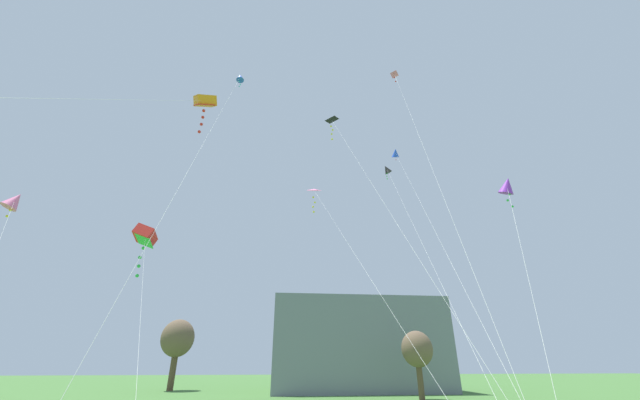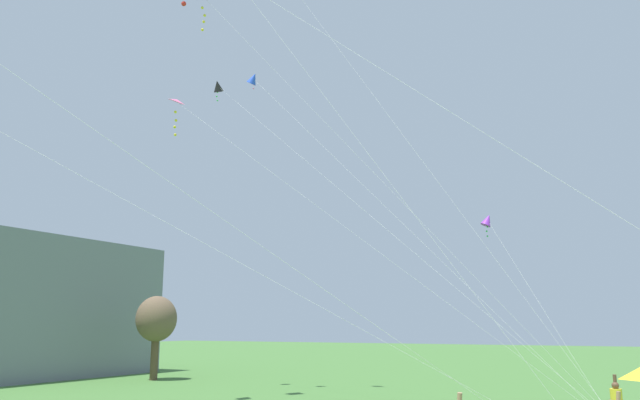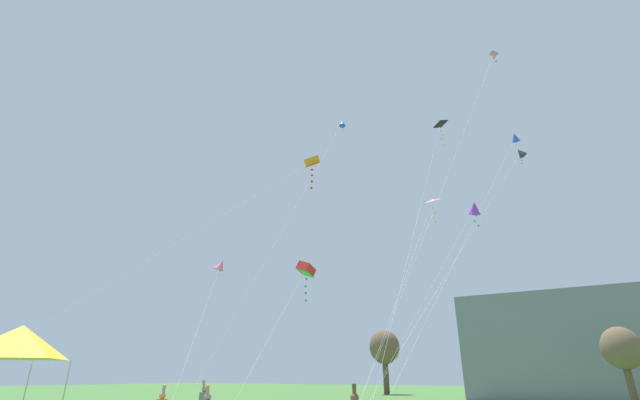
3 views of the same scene
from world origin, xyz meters
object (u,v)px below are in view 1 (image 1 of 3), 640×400
(kite_black_delta_9, at_px, (332,121))
(kite_pink_diamond_4, at_px, (14,201))
(kite_blue_diamond_8, at_px, (240,78))
(kite_pink_delta_2, at_px, (395,76))
(kite_blue_diamond_7, at_px, (395,153))
(kite_pink_delta_3, at_px, (314,192))
(kite_purple_diamond_5, at_px, (507,186))
(kite_orange_box_0, at_px, (205,102))
(kite_red_box_1, at_px, (145,236))
(kite_black_diamond_6, at_px, (387,169))

(kite_black_delta_9, bearing_deg, kite_pink_diamond_4, -159.29)
(kite_pink_diamond_4, relative_size, kite_blue_diamond_8, 0.58)
(kite_pink_delta_2, bearing_deg, kite_black_delta_9, 155.09)
(kite_pink_delta_2, distance_m, kite_blue_diamond_8, 12.94)
(kite_pink_diamond_4, bearing_deg, kite_blue_diamond_7, 16.60)
(kite_pink_delta_3, relative_size, kite_purple_diamond_5, 2.25)
(kite_orange_box_0, distance_m, kite_pink_delta_2, 16.29)
(kite_pink_diamond_4, height_order, kite_blue_diamond_8, kite_blue_diamond_8)
(kite_pink_delta_3, xyz_separation_m, kite_pink_diamond_4, (-15.88, -6.93, -4.72))
(kite_black_delta_9, bearing_deg, kite_orange_box_0, -145.33)
(kite_red_box_1, relative_size, kite_pink_delta_2, 0.76)
(kite_pink_diamond_4, bearing_deg, kite_pink_delta_3, 23.59)
(kite_pink_delta_2, bearing_deg, kite_purple_diamond_5, -95.77)
(kite_pink_delta_2, height_order, kite_pink_delta_3, kite_pink_delta_2)
(kite_purple_diamond_5, bearing_deg, kite_blue_diamond_7, 84.10)
(kite_black_diamond_6, bearing_deg, kite_pink_delta_3, -159.08)
(kite_red_box_1, relative_size, kite_black_delta_9, 0.87)
(kite_orange_box_0, relative_size, kite_pink_delta_3, 1.09)
(kite_red_box_1, relative_size, kite_pink_diamond_4, 1.49)
(kite_pink_delta_3, height_order, kite_pink_diamond_4, kite_pink_delta_3)
(kite_red_box_1, distance_m, kite_black_delta_9, 17.01)
(kite_pink_delta_2, xyz_separation_m, kite_blue_diamond_7, (0.30, 2.62, -6.02))
(kite_red_box_1, bearing_deg, kite_blue_diamond_8, -32.22)
(kite_purple_diamond_5, relative_size, kite_black_delta_9, 0.41)
(kite_orange_box_0, bearing_deg, kite_black_delta_9, 34.67)
(kite_pink_delta_2, bearing_deg, kite_pink_diamond_4, -169.51)
(kite_purple_diamond_5, xyz_separation_m, kite_blue_diamond_7, (1.50, 14.49, 10.44))
(kite_pink_diamond_4, relative_size, kite_black_delta_9, 0.58)
(kite_black_delta_9, bearing_deg, kite_blue_diamond_7, 2.49)
(kite_pink_delta_3, bearing_deg, kite_purple_diamond_5, -70.02)
(kite_red_box_1, distance_m, kite_black_diamond_6, 20.55)
(kite_pink_diamond_4, xyz_separation_m, kite_blue_diamond_7, (22.71, 6.77, 8.61))
(kite_red_box_1, distance_m, kite_pink_delta_3, 12.44)
(kite_pink_delta_2, distance_m, kite_pink_diamond_4, 27.08)
(kite_blue_diamond_8, bearing_deg, kite_pink_delta_3, 34.82)
(kite_blue_diamond_8, bearing_deg, kite_black_delta_9, 27.01)
(kite_pink_delta_2, height_order, kite_blue_diamond_7, kite_pink_delta_2)
(kite_pink_diamond_4, xyz_separation_m, kite_black_diamond_6, (22.78, 9.57, 8.62))
(kite_orange_box_0, bearing_deg, kite_blue_diamond_7, 24.07)
(kite_blue_diamond_7, bearing_deg, kite_orange_box_0, -155.93)
(kite_pink_delta_2, height_order, kite_blue_diamond_8, kite_pink_delta_2)
(kite_pink_diamond_4, bearing_deg, kite_pink_delta_2, 10.49)
(kite_black_diamond_6, relative_size, kite_blue_diamond_8, 1.02)
(kite_pink_delta_3, bearing_deg, kite_black_diamond_6, 20.92)
(kite_red_box_1, xyz_separation_m, kite_pink_delta_2, (18.17, -2.16, 14.24))
(kite_red_box_1, height_order, kite_pink_delta_3, kite_pink_delta_3)
(kite_orange_box_0, xyz_separation_m, kite_pink_diamond_4, (-8.34, -0.35, -7.36))
(kite_orange_box_0, bearing_deg, kite_red_box_1, 124.53)
(kite_orange_box_0, xyz_separation_m, kite_red_box_1, (-4.10, 5.96, -6.98))
(kite_orange_box_0, relative_size, kite_pink_diamond_4, 1.70)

